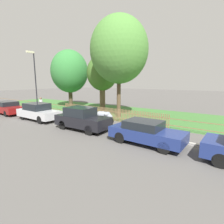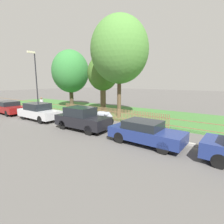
{
  "view_description": "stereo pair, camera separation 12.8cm",
  "coord_description": "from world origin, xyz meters",
  "views": [
    {
      "loc": [
        9.05,
        -9.62,
        3.37
      ],
      "look_at": [
        1.69,
        0.88,
        1.1
      ],
      "focal_mm": 28.0,
      "sensor_mm": 36.0,
      "label": 1
    },
    {
      "loc": [
        9.15,
        -9.54,
        3.37
      ],
      "look_at": [
        1.69,
        0.88,
        1.1
      ],
      "focal_mm": 28.0,
      "sensor_mm": 36.0,
      "label": 2
    }
  ],
  "objects": [
    {
      "name": "ground_plane",
      "position": [
        0.0,
        0.0,
        0.0
      ],
      "size": [
        120.0,
        120.0,
        0.0
      ],
      "primitive_type": "plane",
      "color": "#565451"
    },
    {
      "name": "kerb_stone",
      "position": [
        0.0,
        0.1,
        0.06
      ],
      "size": [
        43.62,
        0.2,
        0.12
      ],
      "primitive_type": "cube",
      "color": "#B2ADA3",
      "rests_on": "ground"
    },
    {
      "name": "grass_strip",
      "position": [
        0.0,
        6.5,
        0.01
      ],
      "size": [
        43.62,
        7.96,
        0.01
      ],
      "primitive_type": "cube",
      "color": "#3D7033",
      "rests_on": "ground"
    },
    {
      "name": "park_fence",
      "position": [
        -0.0,
        2.53,
        0.54
      ],
      "size": [
        43.62,
        0.05,
        1.08
      ],
      "color": "olive",
      "rests_on": "ground"
    },
    {
      "name": "parked_car_silver_hatchback",
      "position": [
        -10.17,
        -1.15,
        0.67
      ],
      "size": [
        4.54,
        1.93,
        1.31
      ],
      "rotation": [
        0.0,
        0.0,
        -0.03
      ],
      "color": "maroon",
      "rests_on": "ground"
    },
    {
      "name": "parked_car_black_saloon",
      "position": [
        -4.86,
        -1.02,
        0.74
      ],
      "size": [
        4.29,
        1.71,
        1.48
      ],
      "rotation": [
        0.0,
        0.0,
        -0.0
      ],
      "color": "#BCBCC1",
      "rests_on": "ground"
    },
    {
      "name": "parked_car_navy_estate",
      "position": [
        0.47,
        -1.05,
        0.79
      ],
      "size": [
        4.02,
        1.71,
        1.58
      ],
      "rotation": [
        0.0,
        0.0,
        0.02
      ],
      "color": "black",
      "rests_on": "ground"
    },
    {
      "name": "parked_car_red_compact",
      "position": [
        5.33,
        -1.11,
        0.66
      ],
      "size": [
        4.05,
        1.76,
        1.27
      ],
      "rotation": [
        0.0,
        0.0,
        -0.03
      ],
      "color": "navy",
      "rests_on": "ground"
    },
    {
      "name": "covered_motorcycle",
      "position": [
        0.67,
        1.12,
        0.62
      ],
      "size": [
        1.94,
        0.77,
        1.01
      ],
      "rotation": [
        0.0,
        0.0,
        0.09
      ],
      "color": "black",
      "rests_on": "ground"
    },
    {
      "name": "tree_nearest_kerb",
      "position": [
        -8.53,
        5.99,
        4.58
      ],
      "size": [
        4.68,
        4.68,
        7.29
      ],
      "color": "#473828",
      "rests_on": "ground"
    },
    {
      "name": "tree_behind_motorcycle",
      "position": [
        -3.44,
        6.26,
        4.23
      ],
      "size": [
        3.49,
        3.49,
        6.3
      ],
      "color": "brown",
      "rests_on": "ground"
    },
    {
      "name": "tree_mid_park",
      "position": [
        0.18,
        4.14,
        6.11
      ],
      "size": [
        5.2,
        5.2,
        9.11
      ],
      "color": "brown",
      "rests_on": "ground"
    },
    {
      "name": "pedestrian_near_fence",
      "position": [
        -7.35,
        0.89,
        0.97
      ],
      "size": [
        0.46,
        0.46,
        1.72
      ],
      "rotation": [
        0.0,
        0.0,
        1.15
      ],
      "color": "#2D3351",
      "rests_on": "ground"
    },
    {
      "name": "street_lamp",
      "position": [
        -7.59,
        0.53,
        3.88
      ],
      "size": [
        0.2,
        0.79,
        6.25
      ],
      "color": "black",
      "rests_on": "ground"
    }
  ]
}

